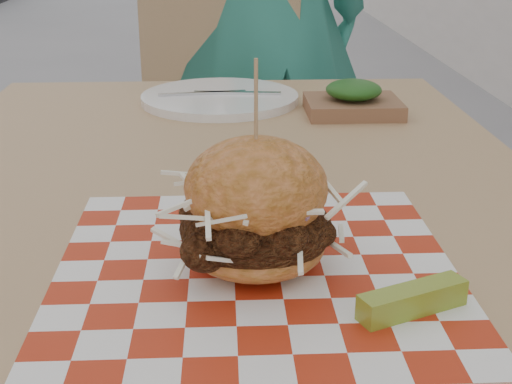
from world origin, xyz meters
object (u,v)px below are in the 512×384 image
sandwich (256,213)px  patio_table (222,253)px  patio_chair (229,123)px  diner (267,11)px

sandwich → patio_table: bearing=99.3°
patio_chair → diner: bearing=64.5°
diner → patio_table: size_ratio=1.36×
diner → sandwich: diner is taller
patio_table → sandwich: (0.03, -0.19, 0.13)m
diner → patio_chair: size_ratio=1.72×
diner → patio_chair: 0.32m
sandwich → diner: bearing=85.9°
patio_table → patio_chair: 1.00m
patio_table → sandwich: bearing=-80.7°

